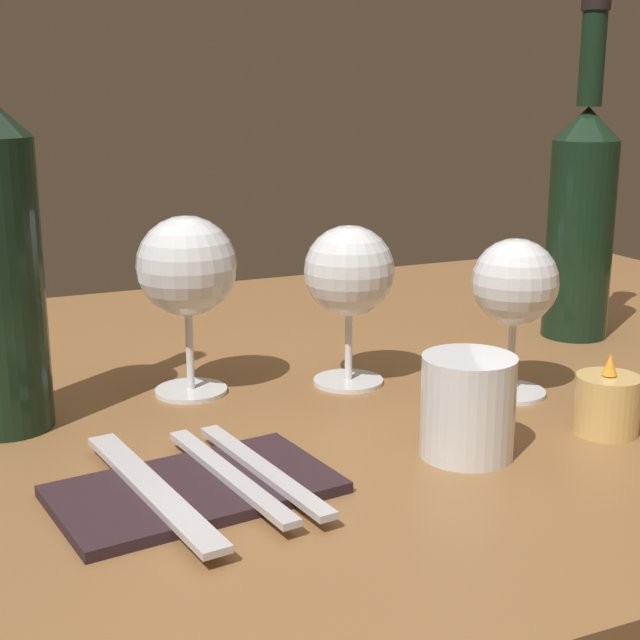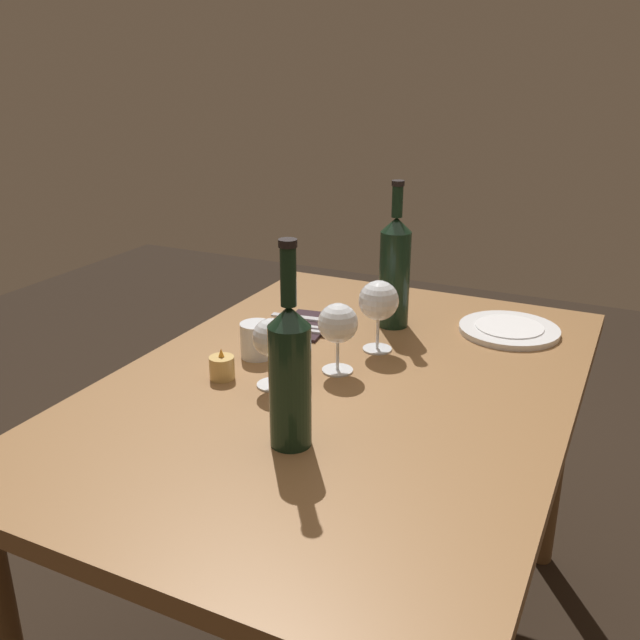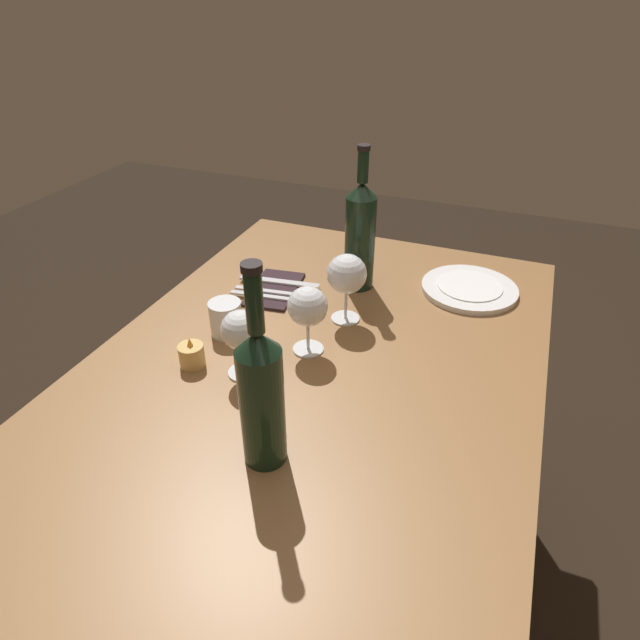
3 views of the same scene
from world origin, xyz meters
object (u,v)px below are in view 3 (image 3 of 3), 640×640
object	(u,v)px
wine_bottle	(261,394)
wine_glass_right	(241,331)
water_tumbler	(226,320)
fork_outer	(265,296)
folded_napkin	(274,289)
wine_glass_centre	(308,308)
wine_bottle_second	(360,234)
table_knife	(279,282)
votive_candle	(192,356)
dinner_plate	(469,288)
wine_glass_left	(347,275)
fork_inner	(270,292)

from	to	relation	value
wine_bottle	wine_glass_right	bearing A→B (deg)	37.14
wine_glass_right	wine_bottle	xyz separation A→B (m)	(-0.18, -0.14, 0.03)
water_tumbler	fork_outer	xyz separation A→B (m)	(0.16, -0.02, -0.02)
wine_bottle	folded_napkin	xyz separation A→B (m)	(0.51, 0.23, -0.13)
wine_glass_right	folded_napkin	world-z (taller)	wine_glass_right
wine_glass_centre	wine_bottle_second	world-z (taller)	wine_bottle_second
fork_outer	table_knife	distance (m)	0.08
wine_bottle_second	votive_candle	bearing A→B (deg)	154.58
wine_bottle	dinner_plate	distance (m)	0.73
votive_candle	dinner_plate	distance (m)	0.71
wine_glass_right	votive_candle	world-z (taller)	wine_glass_right
wine_glass_right	wine_bottle_second	xyz separation A→B (m)	(0.43, -0.10, 0.04)
dinner_plate	folded_napkin	size ratio (longest dim) A/B	1.17
votive_candle	table_knife	distance (m)	0.37
wine_glass_left	wine_bottle	xyz separation A→B (m)	(-0.45, -0.02, 0.02)
wine_bottle_second	folded_napkin	size ratio (longest dim) A/B	1.76
wine_glass_right	water_tumbler	xyz separation A→B (m)	(0.11, 0.10, -0.07)
wine_bottle	dinner_plate	xyz separation A→B (m)	(0.69, -0.23, -0.13)
folded_napkin	fork_inner	bearing A→B (deg)	180.00
wine_bottle_second	fork_outer	size ratio (longest dim) A/B	1.98
votive_candle	wine_bottle_second	bearing A→B (deg)	-25.42
wine_bottle	water_tumbler	size ratio (longest dim) A/B	4.58
water_tumbler	table_knife	bearing A→B (deg)	-3.65
votive_candle	folded_napkin	distance (m)	0.34
wine_glass_right	wine_bottle_second	size ratio (longest dim) A/B	0.40
fork_inner	table_knife	distance (m)	0.05
folded_napkin	votive_candle	bearing A→B (deg)	176.26
wine_glass_right	dinner_plate	bearing A→B (deg)	-36.33
folded_napkin	fork_outer	size ratio (longest dim) A/B	1.13
wine_bottle_second	water_tumbler	world-z (taller)	wine_bottle_second
wine_glass_centre	table_knife	xyz separation A→B (m)	(0.23, 0.18, -0.09)
water_tumbler	table_knife	size ratio (longest dim) A/B	0.37
dinner_plate	folded_napkin	bearing A→B (deg)	111.36
fork_outer	fork_inner	bearing A→B (deg)	0.00
folded_napkin	table_knife	distance (m)	0.03
wine_glass_left	water_tumbler	world-z (taller)	wine_glass_left
wine_bottle_second	table_knife	xyz separation A→B (m)	(-0.07, 0.19, -0.13)
wine_bottle	fork_inner	world-z (taller)	wine_bottle
wine_bottle	wine_bottle_second	size ratio (longest dim) A/B	1.01
water_tumbler	folded_napkin	world-z (taller)	water_tumbler
table_knife	fork_outer	bearing A→B (deg)	180.00
wine_glass_right	fork_outer	distance (m)	0.30
wine_glass_left	folded_napkin	xyz separation A→B (m)	(0.06, 0.21, -0.11)
wine_glass_right	wine_glass_centre	size ratio (longest dim) A/B	0.96
wine_glass_left	wine_bottle_second	bearing A→B (deg)	7.96
wine_glass_left	fork_inner	bearing A→B (deg)	80.81
wine_glass_right	wine_glass_left	bearing A→B (deg)	-24.81
wine_glass_left	wine_bottle	size ratio (longest dim) A/B	0.45
wine_glass_right	table_knife	distance (m)	0.37
wine_glass_left	wine_glass_right	xyz separation A→B (m)	(-0.26, 0.12, -0.01)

